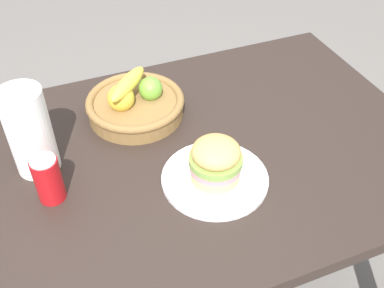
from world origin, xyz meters
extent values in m
cube|color=#2D231E|center=(0.00, 0.00, 0.73)|extent=(1.40, 0.90, 0.04)
cylinder|color=#2D231E|center=(0.62, 0.37, 0.35)|extent=(0.07, 0.07, 0.71)
cylinder|color=white|center=(0.05, -0.13, 0.76)|extent=(0.27, 0.27, 0.01)
cylinder|color=#E5BC75|center=(0.05, -0.13, 0.78)|extent=(0.12, 0.12, 0.03)
cylinder|color=pink|center=(0.05, -0.13, 0.80)|extent=(0.13, 0.13, 0.02)
cylinder|color=#84A84C|center=(0.05, -0.13, 0.82)|extent=(0.13, 0.13, 0.02)
ellipsoid|color=#EAAD5D|center=(0.05, -0.13, 0.85)|extent=(0.12, 0.12, 0.06)
cylinder|color=red|center=(-0.35, -0.03, 0.81)|extent=(0.07, 0.07, 0.12)
cylinder|color=silver|center=(-0.35, -0.03, 0.87)|extent=(0.06, 0.06, 0.00)
cylinder|color=olive|center=(-0.06, 0.21, 0.78)|extent=(0.28, 0.28, 0.05)
torus|color=olive|center=(-0.06, 0.21, 0.80)|extent=(0.29, 0.29, 0.02)
sphere|color=#6BAD38|center=(-0.01, 0.22, 0.83)|extent=(0.07, 0.07, 0.07)
sphere|color=gold|center=(-0.10, 0.20, 0.83)|extent=(0.08, 0.08, 0.08)
ellipsoid|color=yellow|center=(-0.08, 0.22, 0.86)|extent=(0.16, 0.17, 0.05)
cylinder|color=white|center=(-0.36, 0.09, 0.87)|extent=(0.11, 0.11, 0.24)
camera|label=1|loc=(-0.31, -0.86, 1.61)|focal=43.21mm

